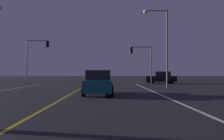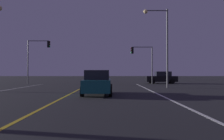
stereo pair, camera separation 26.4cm
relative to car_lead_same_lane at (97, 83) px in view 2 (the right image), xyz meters
The scene contains 7 objects.
lane_edge_right 6.01m from the car_lead_same_lane, 43.77° to the right, with size 0.16×36.55×0.01m, color silver.
lane_center_divider 4.65m from the car_lead_same_lane, 116.01° to the right, with size 0.16×36.55×0.01m, color gold.
car_lead_same_lane is the anchor object (origin of this frame).
car_crossing_side 17.68m from the car_lead_same_lane, 63.02° to the left, with size 4.30×2.02×1.70m.
traffic_light_near_right 15.79m from the car_lead_same_lane, 71.00° to the left, with size 3.02×0.36×5.09m.
traffic_light_near_left 17.61m from the car_lead_same_lane, 121.82° to the left, with size 3.14×0.36×5.94m.
street_lamp_right_far 10.12m from the car_lead_same_lane, 48.87° to the left, with size 2.51×0.44×8.00m.
Camera 2 is at (3.01, 1.14, 1.53)m, focal length 35.14 mm.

